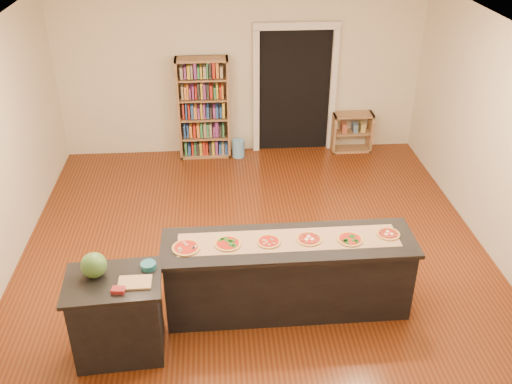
{
  "coord_description": "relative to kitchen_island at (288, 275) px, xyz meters",
  "views": [
    {
      "loc": [
        -0.44,
        -5.62,
        4.34
      ],
      "look_at": [
        0.0,
        0.2,
        1.0
      ],
      "focal_mm": 40.0,
      "sensor_mm": 36.0,
      "label": 1
    }
  ],
  "objects": [
    {
      "name": "room",
      "position": [
        -0.28,
        0.69,
        0.95
      ],
      "size": [
        6.0,
        7.0,
        2.8
      ],
      "color": "beige",
      "rests_on": "ground"
    },
    {
      "name": "side_counter",
      "position": [
        -1.77,
        -0.54,
        0.01
      ],
      "size": [
        0.92,
        0.68,
        0.91
      ],
      "rotation": [
        0.0,
        0.0,
        0.06
      ],
      "color": "black",
      "rests_on": "ground"
    },
    {
      "name": "pizza_d",
      "position": [
        0.22,
        0.01,
        0.46
      ],
      "size": [
        0.3,
        0.3,
        0.02
      ],
      "color": "tan",
      "rests_on": "kitchen_island"
    },
    {
      "name": "cutting_board",
      "position": [
        -1.55,
        -0.61,
        0.47
      ],
      "size": [
        0.31,
        0.21,
        0.02
      ],
      "primitive_type": "cube",
      "rotation": [
        0.0,
        0.0,
        0.0
      ],
      "color": "tan",
      "rests_on": "side_counter"
    },
    {
      "name": "pizza_b",
      "position": [
        -0.65,
        -0.01,
        0.46
      ],
      "size": [
        0.3,
        0.3,
        0.02
      ],
      "color": "tan",
      "rests_on": "kitchen_island"
    },
    {
      "name": "bookshelf",
      "position": [
        -0.92,
        3.99,
        0.4
      ],
      "size": [
        0.85,
        0.3,
        1.71
      ],
      "primitive_type": "cube",
      "color": "#9E754C",
      "rests_on": "ground"
    },
    {
      "name": "package_teal",
      "position": [
        -1.44,
        -0.38,
        0.49
      ],
      "size": [
        0.15,
        0.15,
        0.06
      ],
      "primitive_type": "cylinder",
      "color": "#195966",
      "rests_on": "side_counter"
    },
    {
      "name": "watermelon",
      "position": [
        -1.94,
        -0.46,
        0.59
      ],
      "size": [
        0.25,
        0.25,
        0.25
      ],
      "primitive_type": "sphere",
      "color": "#144214",
      "rests_on": "side_counter"
    },
    {
      "name": "doorway",
      "position": [
        0.62,
        4.16,
        0.75
      ],
      "size": [
        1.4,
        0.09,
        2.21
      ],
      "color": "black",
      "rests_on": "room"
    },
    {
      "name": "package_red",
      "position": [
        -1.68,
        -0.72,
        0.49
      ],
      "size": [
        0.13,
        0.1,
        0.04
      ],
      "primitive_type": "cube",
      "rotation": [
        0.0,
        0.0,
        -0.12
      ],
      "color": "maroon",
      "rests_on": "side_counter"
    },
    {
      "name": "pizza_c",
      "position": [
        -0.22,
        -0.0,
        0.46
      ],
      "size": [
        0.25,
        0.25,
        0.02
      ],
      "color": "tan",
      "rests_on": "kitchen_island"
    },
    {
      "name": "pizza_a",
      "position": [
        -1.08,
        -0.05,
        0.46
      ],
      "size": [
        0.31,
        0.31,
        0.02
      ],
      "color": "tan",
      "rests_on": "kitchen_island"
    },
    {
      "name": "waste_bin",
      "position": [
        -0.36,
        3.9,
        -0.3
      ],
      "size": [
        0.21,
        0.21,
        0.31
      ],
      "primitive_type": "cylinder",
      "color": "#67A9E7",
      "rests_on": "ground"
    },
    {
      "name": "pizza_f",
      "position": [
        1.08,
        0.04,
        0.46
      ],
      "size": [
        0.27,
        0.27,
        0.02
      ],
      "color": "tan",
      "rests_on": "kitchen_island"
    },
    {
      "name": "low_shelf",
      "position": [
        1.62,
        4.0,
        -0.11
      ],
      "size": [
        0.69,
        0.29,
        0.69
      ],
      "primitive_type": "cube",
      "color": "#9E754C",
      "rests_on": "ground"
    },
    {
      "name": "pizza_e",
      "position": [
        0.65,
        -0.03,
        0.46
      ],
      "size": [
        0.28,
        0.28,
        0.02
      ],
      "color": "tan",
      "rests_on": "kitchen_island"
    },
    {
      "name": "kitchen_island",
      "position": [
        0.0,
        0.0,
        0.0
      ],
      "size": [
        2.71,
        0.73,
        0.89
      ],
      "rotation": [
        0.0,
        0.0,
        0.01
      ],
      "color": "black",
      "rests_on": "ground"
    },
    {
      "name": "kraft_paper",
      "position": [
        -0.0,
        0.02,
        0.45
      ],
      "size": [
        2.35,
        0.44,
        0.0
      ],
      "primitive_type": "cube",
      "rotation": [
        0.0,
        0.0,
        0.01
      ],
      "color": "#9F7B52",
      "rests_on": "kitchen_island"
    }
  ]
}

